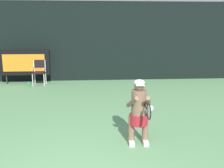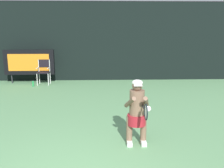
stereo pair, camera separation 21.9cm
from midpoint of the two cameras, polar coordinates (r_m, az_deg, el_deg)
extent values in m
cube|color=black|center=(11.94, -5.99, 9.40)|extent=(18.00, 0.12, 3.60)
cylinder|color=#38383D|center=(11.98, -6.19, 18.17)|extent=(18.00, 0.05, 0.05)
cube|color=black|center=(11.82, -19.67, 4.58)|extent=(2.20, 0.20, 1.10)
cube|color=orange|center=(11.72, -19.80, 4.50)|extent=(1.80, 0.01, 0.75)
cylinder|color=#2D2D33|center=(12.18, -23.15, 0.93)|extent=(0.05, 0.05, 0.40)
cylinder|color=#2D2D33|center=(11.75, -15.52, 1.09)|extent=(0.05, 0.05, 0.40)
cylinder|color=white|center=(11.32, -17.99, 0.83)|extent=(0.04, 0.04, 0.52)
cylinder|color=white|center=(11.21, -15.62, 0.87)|extent=(0.04, 0.04, 0.52)
cylinder|color=white|center=(11.71, -17.53, 1.23)|extent=(0.04, 0.04, 0.52)
cylinder|color=white|center=(11.60, -15.23, 1.27)|extent=(0.04, 0.04, 0.52)
cube|color=black|center=(11.41, -16.68, 2.41)|extent=(0.52, 0.44, 0.03)
cylinder|color=white|center=(11.62, -17.70, 3.84)|extent=(0.04, 0.04, 0.56)
cylinder|color=white|center=(11.51, -15.38, 3.91)|extent=(0.04, 0.04, 0.56)
cube|color=black|center=(11.55, -16.58, 4.42)|extent=(0.48, 0.02, 0.34)
cylinder|color=white|center=(11.43, -17.91, 3.39)|extent=(0.04, 0.44, 0.04)
cylinder|color=white|center=(11.33, -15.56, 3.46)|extent=(0.04, 0.44, 0.04)
cylinder|color=green|center=(11.19, -18.83, -0.09)|extent=(0.07, 0.07, 0.24)
cylinder|color=black|center=(11.16, -18.88, 0.57)|extent=(0.03, 0.03, 0.03)
cube|color=white|center=(5.53, 3.23, -13.02)|extent=(0.11, 0.26, 0.09)
cube|color=white|center=(5.57, 6.37, -12.86)|extent=(0.11, 0.26, 0.09)
cylinder|color=brown|center=(5.47, 3.20, -10.28)|extent=(0.13, 0.13, 0.62)
cylinder|color=brown|center=(5.51, 6.34, -10.15)|extent=(0.13, 0.13, 0.62)
cylinder|color=maroon|center=(5.40, 4.82, -7.94)|extent=(0.39, 0.39, 0.22)
cylinder|color=brown|center=(5.29, 4.89, -4.31)|extent=(0.31, 0.31, 0.56)
sphere|color=brown|center=(5.19, 4.97, -0.30)|extent=(0.22, 0.22, 0.22)
ellipsoid|color=white|center=(5.18, 4.98, 0.35)|extent=(0.22, 0.22, 0.12)
cube|color=white|center=(5.09, 5.15, -0.24)|extent=(0.17, 0.12, 0.02)
cylinder|color=brown|center=(5.09, 3.35, -4.09)|extent=(0.20, 0.49, 0.34)
cylinder|color=brown|center=(5.14, 7.01, -3.99)|extent=(0.20, 0.49, 0.34)
cylinder|color=white|center=(5.06, 7.46, -5.50)|extent=(0.13, 0.12, 0.12)
cylinder|color=black|center=(5.09, 6.38, -5.12)|extent=(0.03, 0.28, 0.03)
torus|color=black|center=(4.80, 7.04, -6.22)|extent=(0.02, 0.31, 0.31)
ellipsoid|color=silver|center=(4.80, 7.04, -6.22)|extent=(0.01, 0.26, 0.26)
camera|label=1|loc=(0.11, -91.06, -0.23)|focal=40.52mm
camera|label=2|loc=(0.11, 88.94, 0.23)|focal=40.52mm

